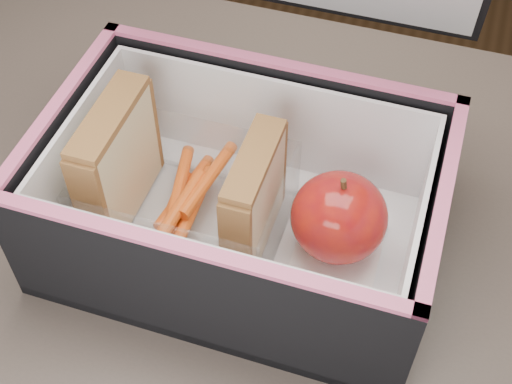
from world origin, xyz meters
TOP-DOWN VIEW (x-y plane):
  - kitchen_table at (0.00, 0.00)m, footprint 1.20×0.80m
  - lunch_bag at (0.02, 0.06)m, footprint 0.33×0.31m
  - plastic_tub at (-0.03, 0.05)m, footprint 0.17×0.12m
  - sandwich_left at (-0.09, 0.05)m, footprint 0.03×0.10m
  - sandwich_right at (0.04, 0.05)m, footprint 0.03×0.09m
  - carrot_sticks at (-0.03, 0.05)m, footprint 0.05×0.15m
  - paper_napkin at (0.11, 0.06)m, footprint 0.07×0.08m
  - red_apple at (0.11, 0.06)m, footprint 0.11×0.11m

SIDE VIEW (x-z plane):
  - kitchen_table at x=0.00m, z-range 0.28..1.03m
  - paper_napkin at x=0.11m, z-range 0.77..0.77m
  - carrot_sticks at x=-0.03m, z-range 0.77..0.80m
  - plastic_tub at x=-0.03m, z-range 0.77..0.84m
  - red_apple at x=0.11m, z-range 0.77..0.85m
  - sandwich_right at x=0.04m, z-range 0.77..0.87m
  - lunch_bag at x=0.02m, z-range 0.66..0.98m
  - sandwich_left at x=-0.09m, z-range 0.77..0.88m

